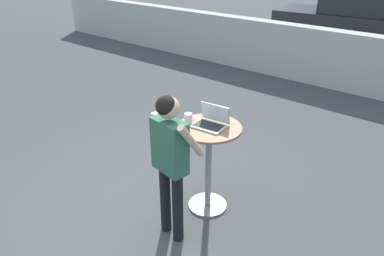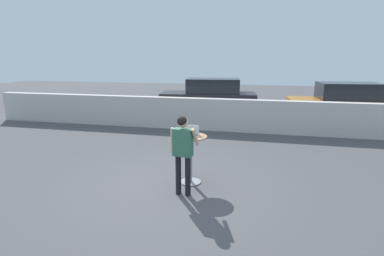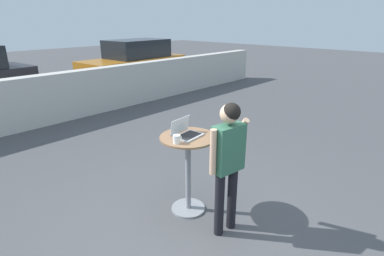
{
  "view_description": "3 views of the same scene",
  "coord_description": "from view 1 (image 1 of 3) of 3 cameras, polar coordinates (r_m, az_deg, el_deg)",
  "views": [
    {
      "loc": [
        2.53,
        -2.39,
        2.79
      ],
      "look_at": [
        0.44,
        0.16,
        1.13
      ],
      "focal_mm": 35.0,
      "sensor_mm": 36.0,
      "label": 1
    },
    {
      "loc": [
        1.82,
        -5.43,
        2.63
      ],
      "look_at": [
        0.48,
        0.4,
        1.22
      ],
      "focal_mm": 28.0,
      "sensor_mm": 36.0,
      "label": 2
    },
    {
      "loc": [
        -2.0,
        -1.9,
        2.38
      ],
      "look_at": [
        0.42,
        0.36,
        1.17
      ],
      "focal_mm": 28.0,
      "sensor_mm": 36.0,
      "label": 3
    }
  ],
  "objects": [
    {
      "name": "standing_person",
      "position": [
        3.55,
        -3.4,
        -3.9
      ],
      "size": [
        0.54,
        0.32,
        1.58
      ],
      "color": "black",
      "rests_on": "ground_plane"
    },
    {
      "name": "cafe_table",
      "position": [
        4.11,
        2.55,
        -4.23
      ],
      "size": [
        0.69,
        0.69,
        1.04
      ],
      "color": "gray",
      "rests_on": "ground_plane"
    },
    {
      "name": "ground_plane",
      "position": [
        4.46,
        -5.8,
        -12.19
      ],
      "size": [
        50.0,
        50.0,
        0.0
      ],
      "primitive_type": "plane",
      "color": "#4C4C4F"
    },
    {
      "name": "laptop",
      "position": [
        3.94,
        2.88,
        0.96
      ],
      "size": [
        0.36,
        0.31,
        0.21
      ],
      "color": "#B7BABF",
      "rests_on": "cafe_table"
    },
    {
      "name": "pavement_kerb",
      "position": [
        8.42,
        20.75,
        9.79
      ],
      "size": [
        17.8,
        0.35,
        1.18
      ],
      "color": "beige",
      "rests_on": "ground_plane"
    },
    {
      "name": "coffee_mug",
      "position": [
        4.01,
        -0.55,
        1.55
      ],
      "size": [
        0.12,
        0.09,
        0.1
      ],
      "color": "white",
      "rests_on": "cafe_table"
    },
    {
      "name": "parked_car_near_street",
      "position": [
        11.9,
        24.45,
        14.88
      ],
      "size": [
        4.69,
        2.21,
        1.66
      ],
      "color": "black",
      "rests_on": "ground_plane"
    }
  ]
}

